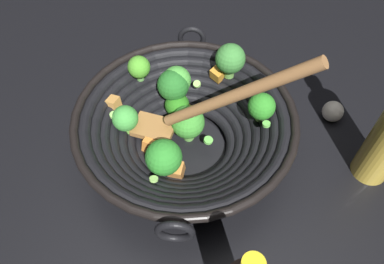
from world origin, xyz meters
The scene contains 3 objects.
ground_plane centered at (0.00, 0.00, 0.00)m, with size 4.00×4.00×0.00m, color black.
wok centered at (0.00, 0.00, 0.07)m, with size 0.37×0.40×0.26m.
garlic_bulb centered at (-0.25, -0.13, 0.02)m, with size 0.04×0.04×0.04m, color silver.
Camera 1 is at (-0.09, 0.37, 0.56)m, focal length 35.15 mm.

